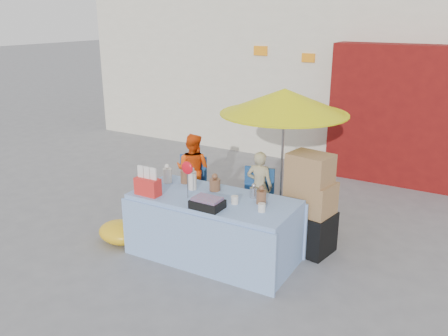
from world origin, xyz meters
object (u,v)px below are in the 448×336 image
Objects in this scene: market_table at (213,226)px; umbrella at (284,102)px; vendor_orange at (193,170)px; vendor_beige at (259,186)px; box_stack at (310,207)px; chair_right at (255,208)px; chair_left at (189,193)px.

market_table is 2.13m from umbrella.
vendor_orange is 1.10× the size of vendor_beige.
box_stack is at bearing 142.63° from vendor_beige.
vendor_beige reaches higher than chair_right.
vendor_orange reaches higher than vendor_beige.
umbrella is at bearing 1.36° from chair_left.
umbrella reaches higher than chair_right.
umbrella is at bearing 136.08° from box_stack.
umbrella is at bearing 176.50° from vendor_orange.
umbrella reaches higher than vendor_beige.
box_stack is (1.04, -0.56, 0.08)m from vendor_beige.
vendor_orange is (-1.25, 0.13, 0.37)m from chair_right.
chair_right is 0.68× the size of vendor_orange.
market_table is 1.99× the size of vendor_beige.
chair_left is 0.61× the size of box_stack.
vendor_orange is at bearing 166.26° from box_stack.
market_table is 1.62× the size of box_stack.
vendor_beige is at bearing 170.98° from vendor_orange.
vendor_orange is 0.60× the size of umbrella.
market_table reaches higher than vendor_orange.
box_stack is (1.03, 0.82, 0.20)m from market_table.
vendor_orange is 1.25m from vendor_beige.
chair_right is 1.69m from umbrella.
vendor_beige is 0.54× the size of umbrella.
market_table is 1.38m from vendor_beige.
chair_right is at bearing 89.19° from market_table.
chair_right is at bearing -9.02° from chair_left.
vendor_beige is (1.25, 0.13, 0.31)m from chair_left.
vendor_orange is at bearing 164.83° from chair_right.
chair_left is at bearing 169.49° from box_stack.
market_table is 1.80× the size of vendor_orange.
chair_left is at bearing 170.98° from chair_right.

